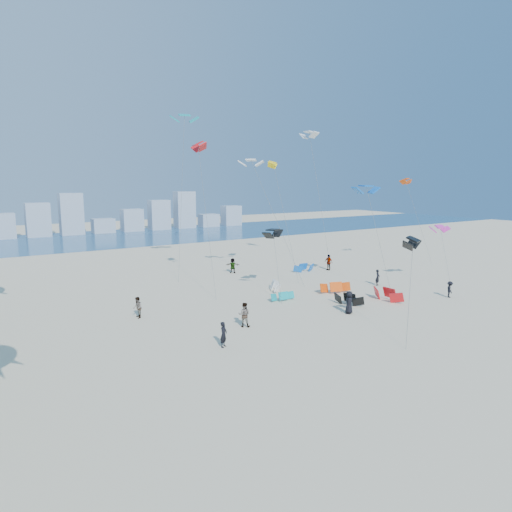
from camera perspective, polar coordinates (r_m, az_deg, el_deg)
ground at (r=25.84m, az=14.43°, el=-15.41°), size 220.00×220.00×0.00m
ocean at (r=90.03m, az=-21.54°, el=1.83°), size 220.00×220.00×0.00m
kitesurfer_near at (r=30.17m, az=-4.07°, el=-9.75°), size 0.74×0.69×1.69m
kitesurfer_mid at (r=34.10m, az=-1.48°, el=-7.33°), size 1.14×1.11×1.84m
kitesurfers_far at (r=46.47m, az=5.32°, el=-2.92°), size 27.43×22.22×1.93m
grounded_kites at (r=44.95m, az=9.18°, el=-3.95°), size 13.09×17.25×1.05m
flying_kites at (r=48.29m, az=4.75°, el=10.78°), size 31.41×31.45×18.64m
distant_skyline at (r=99.31m, az=-23.49°, el=4.14°), size 85.00×3.00×8.40m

